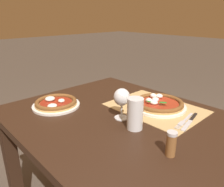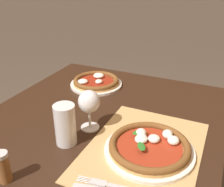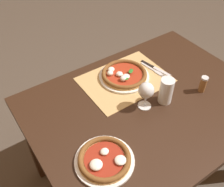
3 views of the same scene
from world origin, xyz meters
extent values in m
plane|color=#473D33|center=(0.00, 0.00, 0.00)|extent=(24.00, 24.00, 0.00)
cube|color=black|center=(0.00, 0.00, 0.72)|extent=(1.25, 0.93, 0.04)
cube|color=black|center=(-0.56, -0.40, 0.35)|extent=(0.07, 0.07, 0.70)
cube|color=black|center=(0.56, -0.40, 0.35)|extent=(0.07, 0.07, 0.70)
cube|color=tan|center=(-0.01, -0.22, 0.74)|extent=(0.49, 0.36, 0.00)
cylinder|color=silver|center=(-0.01, -0.24, 0.75)|extent=(0.29, 0.29, 0.01)
cylinder|color=tan|center=(-0.01, -0.24, 0.76)|extent=(0.26, 0.26, 0.01)
torus|color=brown|center=(-0.01, -0.24, 0.77)|extent=(0.26, 0.26, 0.02)
cylinder|color=maroon|center=(-0.01, -0.24, 0.77)|extent=(0.21, 0.21, 0.00)
ellipsoid|color=silver|center=(0.00, -0.20, 0.78)|extent=(0.05, 0.04, 0.02)
ellipsoid|color=silver|center=(0.02, -0.19, 0.78)|extent=(0.04, 0.04, 0.03)
ellipsoid|color=silver|center=(0.02, -0.24, 0.78)|extent=(0.04, 0.04, 0.03)
ellipsoid|color=silver|center=(0.06, -0.28, 0.78)|extent=(0.04, 0.04, 0.03)
ellipsoid|color=silver|center=(0.03, -0.30, 0.78)|extent=(0.04, 0.04, 0.03)
ellipsoid|color=#286B23|center=(-0.05, -0.22, 0.79)|extent=(0.05, 0.04, 0.00)
ellipsoid|color=#286B23|center=(0.02, -0.19, 0.79)|extent=(0.05, 0.04, 0.00)
cylinder|color=silver|center=(0.39, 0.17, 0.75)|extent=(0.26, 0.26, 0.01)
cylinder|color=tan|center=(0.39, 0.17, 0.76)|extent=(0.23, 0.23, 0.01)
torus|color=brown|center=(0.39, 0.17, 0.77)|extent=(0.23, 0.23, 0.02)
cylinder|color=maroon|center=(0.39, 0.17, 0.76)|extent=(0.18, 0.18, 0.00)
ellipsoid|color=silver|center=(0.44, 0.18, 0.77)|extent=(0.06, 0.06, 0.03)
ellipsoid|color=silver|center=(0.37, 0.14, 0.77)|extent=(0.04, 0.04, 0.02)
ellipsoid|color=silver|center=(0.34, 0.22, 0.77)|extent=(0.05, 0.05, 0.02)
cylinder|color=silver|center=(0.04, 0.01, 0.74)|extent=(0.07, 0.07, 0.00)
cylinder|color=silver|center=(0.04, 0.01, 0.78)|extent=(0.01, 0.01, 0.06)
ellipsoid|color=silver|center=(0.04, 0.01, 0.85)|extent=(0.08, 0.08, 0.08)
ellipsoid|color=#C17019|center=(0.04, 0.01, 0.84)|extent=(0.07, 0.07, 0.05)
cylinder|color=silver|center=(-0.08, 0.04, 0.81)|extent=(0.07, 0.07, 0.15)
cylinder|color=black|center=(-0.08, 0.04, 0.80)|extent=(0.07, 0.07, 0.12)
cylinder|color=silver|center=(-0.08, 0.04, 0.86)|extent=(0.07, 0.07, 0.02)
cube|color=#B7B7BC|center=(-0.19, -0.23, 0.75)|extent=(0.03, 0.12, 0.00)
cube|color=#B7B7BC|center=(-0.20, -0.15, 0.75)|extent=(0.03, 0.05, 0.00)
cylinder|color=#B7B7BC|center=(-0.20, -0.11, 0.75)|extent=(0.01, 0.04, 0.00)
cylinder|color=#B7B7BC|center=(-0.21, -0.11, 0.75)|extent=(0.01, 0.04, 0.00)
cylinder|color=#B7B7BC|center=(-0.21, -0.11, 0.75)|extent=(0.01, 0.04, 0.00)
cylinder|color=#B7B7BC|center=(-0.22, -0.11, 0.75)|extent=(0.01, 0.04, 0.00)
cube|color=black|center=(-0.21, -0.25, 0.75)|extent=(0.03, 0.10, 0.01)
cube|color=#B7B7BC|center=(-0.23, -0.15, 0.75)|extent=(0.04, 0.12, 0.00)
cylinder|color=brown|center=(-0.30, 0.10, 0.78)|extent=(0.04, 0.04, 0.08)
cylinder|color=#BCBCC1|center=(-0.30, 0.10, 0.83)|extent=(0.04, 0.04, 0.01)
camera|label=1|loc=(-0.64, 0.71, 1.22)|focal=35.00mm
camera|label=2|loc=(-0.68, -0.41, 1.29)|focal=42.00mm
camera|label=3|loc=(0.71, 0.69, 1.74)|focal=42.00mm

